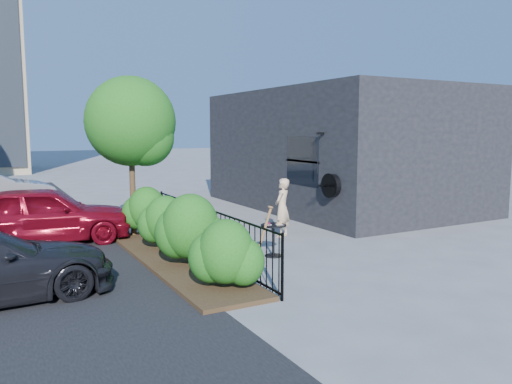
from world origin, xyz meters
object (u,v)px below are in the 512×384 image
cafe_table (273,234)px  woman (282,208)px  patio_tree (134,127)px  shovel (260,247)px  car_red (44,214)px

cafe_table → woman: woman is taller
patio_tree → woman: patio_tree is taller
shovel → car_red: size_ratio=0.34×
cafe_table → woman: size_ratio=0.50×
car_red → woman: bearing=-103.2°
cafe_table → woman: (1.22, 1.62, 0.26)m
woman → car_red: (-5.37, 2.11, -0.05)m
patio_tree → car_red: size_ratio=0.97×
patio_tree → cafe_table: (2.05, -3.28, -2.28)m
cafe_table → car_red: bearing=138.0°
patio_tree → woman: bearing=-26.9°
woman → car_red: woman is taller
woman → shovel: 3.72m
patio_tree → shovel: (0.98, -4.59, -2.16)m
cafe_table → woman: bearing=53.1°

